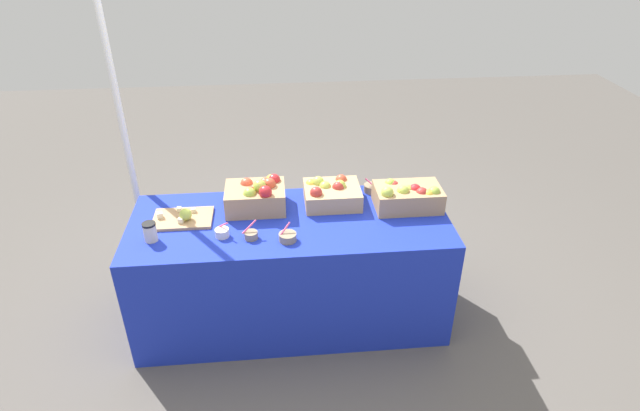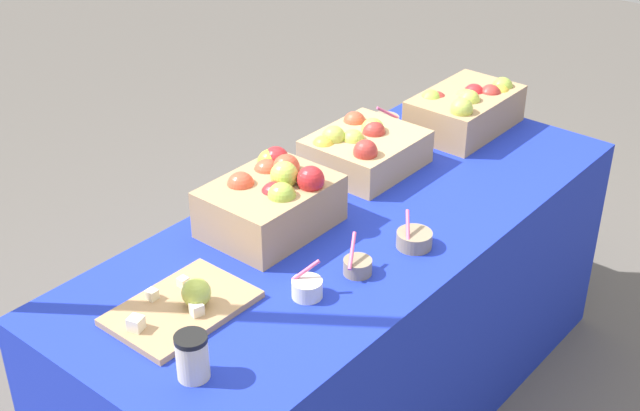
% 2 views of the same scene
% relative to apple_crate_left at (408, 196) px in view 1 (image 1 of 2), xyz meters
% --- Properties ---
extents(ground_plane, '(10.00, 10.00, 0.00)m').
position_rel_apple_crate_left_xyz_m(ground_plane, '(-0.73, -0.08, -0.82)').
color(ground_plane, '#56514C').
extents(table, '(1.90, 0.76, 0.74)m').
position_rel_apple_crate_left_xyz_m(table, '(-0.73, -0.08, -0.45)').
color(table, '#192DB7').
rests_on(table, ground_plane).
extents(apple_crate_left, '(0.40, 0.26, 0.18)m').
position_rel_apple_crate_left_xyz_m(apple_crate_left, '(0.00, 0.00, 0.00)').
color(apple_crate_left, tan).
rests_on(apple_crate_left, table).
extents(apple_crate_middle, '(0.34, 0.29, 0.16)m').
position_rel_apple_crate_left_xyz_m(apple_crate_middle, '(-0.46, 0.10, -0.01)').
color(apple_crate_middle, tan).
rests_on(apple_crate_middle, table).
extents(apple_crate_right, '(0.36, 0.27, 0.21)m').
position_rel_apple_crate_left_xyz_m(apple_crate_right, '(-0.92, 0.08, 0.01)').
color(apple_crate_right, tan).
rests_on(apple_crate_right, table).
extents(cutting_board_front, '(0.35, 0.24, 0.09)m').
position_rel_apple_crate_left_xyz_m(cutting_board_front, '(-1.36, -0.03, -0.06)').
color(cutting_board_front, tan).
rests_on(cutting_board_front, table).
extents(sample_bowl_near, '(0.10, 0.10, 0.10)m').
position_rel_apple_crate_left_xyz_m(sample_bowl_near, '(-0.18, 0.21, -0.05)').
color(sample_bowl_near, gray).
rests_on(sample_bowl_near, table).
extents(sample_bowl_mid, '(0.09, 0.08, 0.10)m').
position_rel_apple_crate_left_xyz_m(sample_bowl_mid, '(-0.95, -0.26, -0.06)').
color(sample_bowl_mid, gray).
rests_on(sample_bowl_mid, table).
extents(sample_bowl_far, '(0.08, 0.08, 0.10)m').
position_rel_apple_crate_left_xyz_m(sample_bowl_far, '(-1.11, -0.22, -0.05)').
color(sample_bowl_far, silver).
rests_on(sample_bowl_far, table).
extents(sample_bowl_extra, '(0.10, 0.10, 0.10)m').
position_rel_apple_crate_left_xyz_m(sample_bowl_extra, '(-0.75, -0.30, -0.06)').
color(sample_bowl_extra, gray).
rests_on(sample_bowl_extra, table).
extents(coffee_cup, '(0.08, 0.08, 0.11)m').
position_rel_apple_crate_left_xyz_m(coffee_cup, '(-1.51, -0.23, -0.02)').
color(coffee_cup, beige).
rests_on(coffee_cup, table).
extents(tent_pole, '(0.04, 0.04, 2.09)m').
position_rel_apple_crate_left_xyz_m(tent_pole, '(-1.75, 0.50, 0.22)').
color(tent_pole, white).
rests_on(tent_pole, ground_plane).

